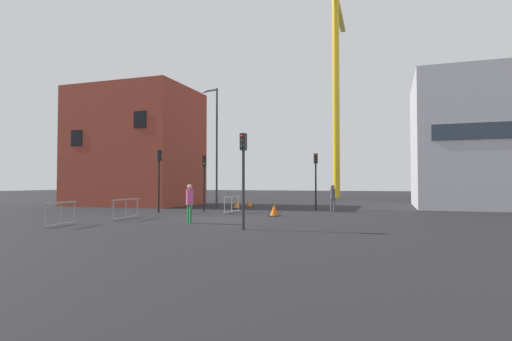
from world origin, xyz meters
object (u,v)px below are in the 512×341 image
(traffic_light_near, at_px, (316,172))
(traffic_light_crosswalk, at_px, (243,165))
(construction_crane, at_px, (336,64))
(pedestrian_waiting, at_px, (333,196))
(streetlamp_tall, at_px, (215,140))
(traffic_light_median, at_px, (159,171))
(traffic_light_far, at_px, (204,174))
(traffic_cone_by_barrier, at_px, (237,205))
(traffic_cone_orange, at_px, (250,204))
(pedestrian_walking, at_px, (190,200))
(traffic_cone_striped, at_px, (274,211))

(traffic_light_near, height_order, traffic_light_crosswalk, traffic_light_near)
(construction_crane, height_order, pedestrian_waiting, construction_crane)
(streetlamp_tall, distance_m, traffic_light_median, 6.13)
(traffic_light_median, xyz_separation_m, pedestrian_waiting, (10.64, 4.08, -1.68))
(traffic_light_far, height_order, traffic_light_near, traffic_light_near)
(construction_crane, xyz_separation_m, traffic_light_crosswalk, (0.82, -37.45, -15.04))
(traffic_light_crosswalk, relative_size, traffic_cone_by_barrier, 6.81)
(traffic_light_crosswalk, relative_size, traffic_cone_orange, 7.26)
(traffic_cone_by_barrier, bearing_deg, traffic_light_near, 0.38)
(traffic_light_crosswalk, bearing_deg, traffic_light_far, 124.52)
(streetlamp_tall, xyz_separation_m, traffic_light_far, (0.75, -3.47, -2.67))
(streetlamp_tall, xyz_separation_m, traffic_cone_by_barrier, (1.63, 0.30, -4.96))
(streetlamp_tall, bearing_deg, traffic_light_far, -77.87)
(construction_crane, distance_m, traffic_light_crosswalk, 40.36)
(traffic_light_median, height_order, pedestrian_walking, traffic_light_median)
(traffic_light_crosswalk, xyz_separation_m, traffic_cone_striped, (-0.66, 6.92, -2.36))
(construction_crane, bearing_deg, traffic_cone_orange, -100.71)
(traffic_light_near, distance_m, traffic_cone_striped, 6.48)
(traffic_light_near, relative_size, traffic_cone_orange, 7.32)
(traffic_cone_striped, bearing_deg, traffic_cone_by_barrier, 128.48)
(traffic_light_median, bearing_deg, streetlamp_tall, 73.82)
(traffic_light_near, height_order, traffic_cone_striped, traffic_light_near)
(pedestrian_waiting, bearing_deg, traffic_light_far, -165.32)
(traffic_light_median, relative_size, traffic_cone_orange, 7.40)
(traffic_light_far, height_order, pedestrian_walking, traffic_light_far)
(pedestrian_waiting, height_order, traffic_cone_by_barrier, pedestrian_waiting)
(traffic_light_median, xyz_separation_m, traffic_cone_striped, (7.81, -0.14, -2.41))
(traffic_light_crosswalk, distance_m, traffic_cone_striped, 7.34)
(construction_crane, relative_size, streetlamp_tall, 2.94)
(construction_crane, xyz_separation_m, traffic_cone_orange, (-4.24, -22.38, -17.46))
(streetlamp_tall, height_order, traffic_cone_striped, streetlamp_tall)
(traffic_light_crosswalk, height_order, pedestrian_waiting, traffic_light_crosswalk)
(pedestrian_walking, bearing_deg, traffic_cone_striped, 63.28)
(pedestrian_waiting, relative_size, traffic_cone_by_barrier, 3.07)
(traffic_light_median, distance_m, pedestrian_waiting, 11.52)
(streetlamp_tall, distance_m, traffic_light_near, 8.08)
(traffic_light_far, relative_size, pedestrian_walking, 2.04)
(traffic_cone_orange, bearing_deg, traffic_light_far, -100.26)
(traffic_light_median, xyz_separation_m, traffic_cone_by_barrier, (3.19, 5.68, -2.46))
(traffic_cone_striped, xyz_separation_m, traffic_cone_by_barrier, (-4.63, 5.82, -0.04))
(traffic_light_median, bearing_deg, traffic_light_near, 31.77)
(construction_crane, bearing_deg, traffic_light_near, -86.33)
(traffic_light_near, bearing_deg, pedestrian_walking, -110.11)
(traffic_light_far, bearing_deg, pedestrian_walking, -68.98)
(pedestrian_walking, bearing_deg, construction_crane, 85.99)
(traffic_light_median, bearing_deg, traffic_light_far, 39.52)
(traffic_cone_by_barrier, bearing_deg, traffic_light_crosswalk, -67.48)
(traffic_cone_orange, bearing_deg, construction_crane, 79.29)
(traffic_light_far, relative_size, traffic_light_near, 0.94)
(streetlamp_tall, distance_m, pedestrian_waiting, 10.08)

